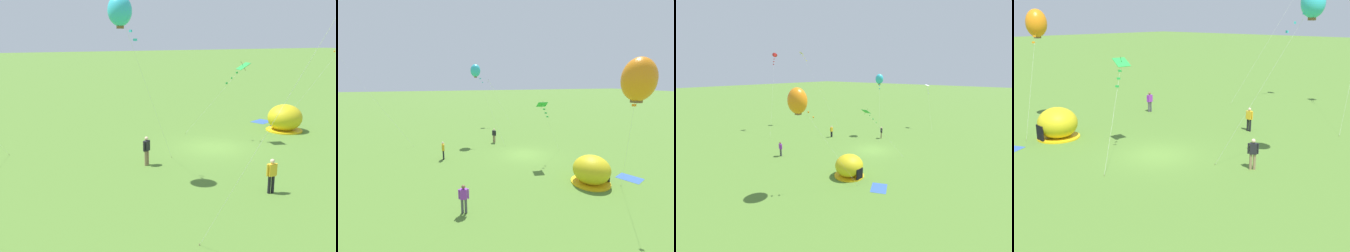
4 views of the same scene
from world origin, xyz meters
TOP-DOWN VIEW (x-y plane):
  - ground_plane at (0.00, 0.00)m, footprint 300.00×300.00m
  - popup_tent at (-7.48, -2.14)m, footprint 2.81×2.81m
  - picnic_blanket at (-7.73, -5.55)m, footprint 2.09×1.89m
  - person_with_toddler at (1.10, 7.95)m, footprint 0.59×0.25m
  - person_center_field at (5.33, 1.83)m, footprint 0.49×0.42m
  - kite_green at (-2.31, -0.70)m, footprint 3.09×4.05m
  - kite_cyan at (7.17, 3.57)m, footprint 4.34×3.14m

SIDE VIEW (x-z plane):
  - ground_plane at x=0.00m, z-range 0.00..0.00m
  - picnic_blanket at x=-7.73m, z-range 0.00..0.01m
  - person_with_toddler at x=1.10m, z-range 0.10..1.82m
  - person_center_field at x=5.33m, z-range 0.10..1.82m
  - popup_tent at x=-7.48m, z-range -0.05..2.05m
  - kite_green at x=-2.31m, z-range 2.27..7.94m
  - kite_cyan at x=7.17m, z-range 3.90..13.21m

